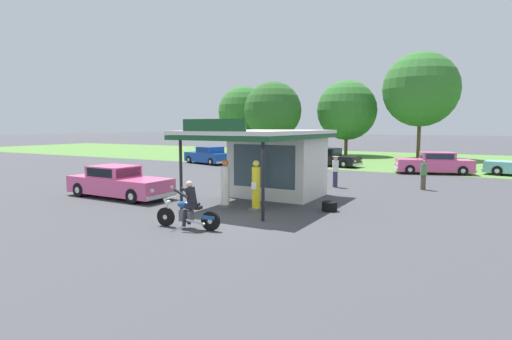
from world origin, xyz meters
name	(u,v)px	position (x,y,z in m)	size (l,w,h in m)	color
ground_plane	(230,219)	(0.00, 0.00, 0.00)	(300.00, 300.00, 0.00)	#424247
grass_verge_strip	(393,160)	(0.00, 30.00, 0.00)	(120.00, 24.00, 0.01)	#56843D
service_station_kiosk	(274,158)	(-0.67, 4.84, 1.85)	(4.56, 7.16, 3.59)	silver
gas_pump_nearside	(225,185)	(-1.39, 1.80, 0.90)	(0.44, 0.44, 1.96)	slate
gas_pump_offside	(256,187)	(0.06, 1.80, 0.92)	(0.44, 0.44, 2.01)	slate
motorcycle_with_rider	(189,209)	(-0.44, -1.82, 0.65)	(2.31, 0.71, 1.58)	black
featured_classic_sedan	(119,183)	(-7.07, 1.33, 0.67)	(5.50, 2.09, 1.47)	#E55993
parked_car_back_row_far_left	(208,156)	(-13.48, 17.46, 0.70)	(5.11, 3.16, 1.53)	#19479E
parked_car_back_row_left	(330,158)	(-3.34, 20.60, 0.68)	(5.17, 2.56, 1.50)	black
parked_car_back_row_centre	(434,164)	(4.89, 18.93, 0.71)	(5.42, 3.16, 1.52)	#E55993
bystander_strolling_foreground	(424,174)	(5.18, 10.72, 0.81)	(0.34, 0.34, 1.53)	brown
bystander_chatting_near_pumps	(335,170)	(0.83, 9.36, 0.92)	(0.38, 0.38, 1.71)	#2D3351
tree_oak_far_right	(347,112)	(-5.85, 33.53, 4.95)	(6.67, 6.67, 8.43)	brown
tree_oak_left	(273,111)	(-12.86, 28.95, 5.04)	(6.39, 6.39, 8.24)	brown
tree_oak_right	(245,113)	(-18.76, 32.90, 4.97)	(6.42, 6.42, 8.35)	brown
tree_oak_centre	(421,91)	(2.04, 32.93, 6.91)	(7.59, 7.59, 10.85)	brown
spare_tire_stack	(329,206)	(2.66, 3.11, 0.18)	(0.60, 0.60, 0.36)	black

